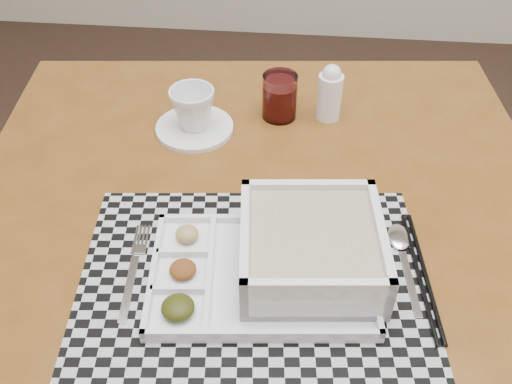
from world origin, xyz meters
TOP-DOWN VIEW (x-y plane):
  - dining_table at (-0.39, 0.39)m, footprint 1.09×1.09m
  - placemat at (-0.39, 0.25)m, footprint 0.54×0.41m
  - serving_tray at (-0.33, 0.27)m, footprint 0.35×0.26m
  - fork at (-0.56, 0.25)m, footprint 0.03×0.19m
  - spoon at (-0.17, 0.34)m, footprint 0.04×0.18m
  - chopsticks at (-0.14, 0.28)m, footprint 0.04×0.24m
  - saucer at (-0.54, 0.61)m, footprint 0.15×0.15m
  - cup at (-0.54, 0.61)m, footprint 0.10×0.10m
  - juice_glass at (-0.38, 0.67)m, footprint 0.07×0.07m
  - creamer_bottle at (-0.28, 0.68)m, footprint 0.05×0.05m

SIDE VIEW (x-z plane):
  - dining_table at x=-0.39m, z-range 0.30..1.05m
  - placemat at x=-0.39m, z-range 0.75..0.75m
  - fork at x=-0.56m, z-range 0.75..0.75m
  - saucer at x=-0.54m, z-range 0.75..0.76m
  - spoon at x=-0.17m, z-range 0.75..0.76m
  - chopsticks at x=-0.14m, z-range 0.75..0.76m
  - serving_tray at x=-0.33m, z-range 0.74..0.83m
  - juice_glass at x=-0.38m, z-range 0.74..0.84m
  - cup at x=-0.54m, z-range 0.76..0.84m
  - creamer_bottle at x=-0.28m, z-range 0.75..0.86m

